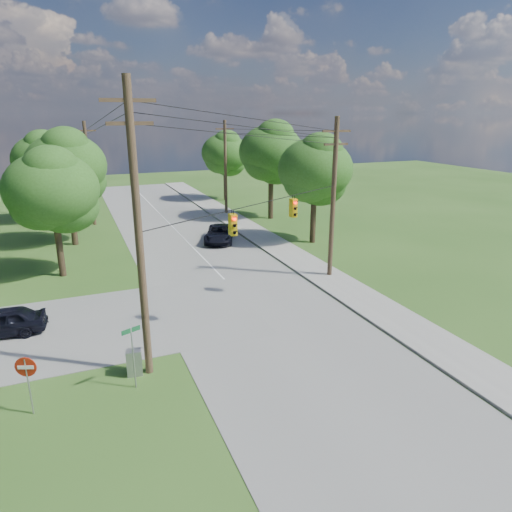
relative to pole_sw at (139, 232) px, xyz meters
name	(u,v)px	position (x,y,z in m)	size (l,w,h in m)	color
ground	(252,356)	(4.60, -0.40, -6.23)	(140.00, 140.00, 0.00)	#2D531B
main_road	(252,308)	(6.60, 4.60, -6.21)	(10.00, 100.00, 0.03)	gray
sidewalk_east	(351,291)	(13.30, 4.60, -6.17)	(2.60, 100.00, 0.12)	#A4A299
pole_sw	(139,232)	(0.00, 0.00, 0.00)	(2.00, 0.32, 12.00)	brown
pole_ne	(333,197)	(13.50, 7.60, -0.76)	(2.00, 0.32, 10.50)	brown
pole_north_e	(226,167)	(13.50, 29.60, -1.10)	(2.00, 0.32, 10.00)	brown
pole_north_w	(89,173)	(-0.40, 29.60, -1.10)	(2.00, 0.32, 10.00)	brown
power_lines	(206,138)	(6.10, 11.14, 2.93)	(13.93, 29.62, 4.93)	black
traffic_signals	(266,215)	(7.15, 4.03, -0.73)	(4.91, 3.27, 1.05)	gold
tree_w_near	(52,190)	(-3.40, 14.60, -0.30)	(6.00, 6.00, 8.40)	#473523
tree_w_mid	(66,166)	(-2.40, 22.60, 0.35)	(6.40, 6.40, 9.22)	#473523
tree_w_far	(44,160)	(-4.40, 32.60, 0.02)	(6.00, 6.00, 8.73)	#473523
tree_e_near	(315,169)	(16.60, 15.60, 0.02)	(6.20, 6.20, 8.81)	#473523
tree_e_mid	(271,152)	(17.10, 25.60, 0.68)	(6.60, 6.60, 9.64)	#473523
tree_e_far	(225,153)	(16.10, 37.60, -0.31)	(5.80, 5.80, 8.32)	#473523
car_cross_dark	(2,322)	(-6.20, 6.16, -5.49)	(1.66, 4.12, 1.41)	black
car_main_north	(220,234)	(9.25, 18.81, -5.50)	(2.32, 5.03, 1.40)	black
control_cabinet	(134,363)	(-0.60, 0.01, -5.65)	(0.64, 0.46, 1.15)	gray
do_not_enter_sign	(27,373)	(-4.49, -1.27, -4.51)	(0.74, 0.30, 2.35)	gray
street_name_sign	(133,350)	(-0.71, -0.98, -4.53)	(0.75, 0.33, 2.67)	gray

